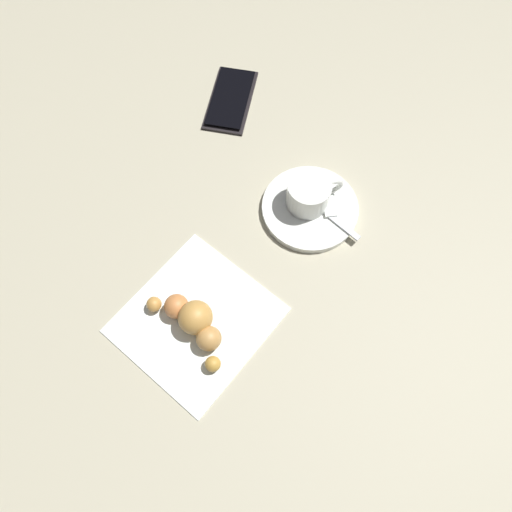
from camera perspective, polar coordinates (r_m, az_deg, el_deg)
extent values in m
plane|color=#AEA78C|center=(0.68, -0.08, -0.30)|extent=(1.80, 1.80, 0.00)
cylinder|color=white|center=(0.71, 6.61, 5.81)|extent=(0.15, 0.15, 0.01)
cylinder|color=white|center=(0.69, 6.41, 7.56)|extent=(0.06, 0.06, 0.05)
cylinder|color=black|center=(0.68, 6.50, 7.99)|extent=(0.05, 0.05, 0.00)
torus|color=white|center=(0.70, 9.32, 8.38)|extent=(0.03, 0.03, 0.03)
cube|color=silver|center=(0.70, 9.55, 4.47)|extent=(0.03, 0.09, 0.00)
ellipsoid|color=silver|center=(0.71, 5.84, 7.58)|extent=(0.02, 0.03, 0.01)
cube|color=white|center=(0.71, 8.74, 6.86)|extent=(0.06, 0.05, 0.01)
cube|color=white|center=(0.65, -7.29, -7.71)|extent=(0.21, 0.20, 0.00)
ellipsoid|color=#BF8D39|center=(0.62, -5.30, -12.99)|extent=(0.03, 0.03, 0.02)
ellipsoid|color=#BB8848|center=(0.62, -5.79, -10.00)|extent=(0.05, 0.05, 0.03)
ellipsoid|color=#C58F45|center=(0.62, -7.41, -7.45)|extent=(0.05, 0.05, 0.05)
ellipsoid|color=#C87A40|center=(0.64, -9.70, -6.08)|extent=(0.04, 0.04, 0.03)
ellipsoid|color=#C18940|center=(0.65, -12.36, -5.78)|extent=(0.03, 0.03, 0.02)
cube|color=black|center=(0.84, -3.12, 18.59)|extent=(0.15, 0.12, 0.01)
cube|color=black|center=(0.83, -3.14, 18.83)|extent=(0.14, 0.10, 0.00)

